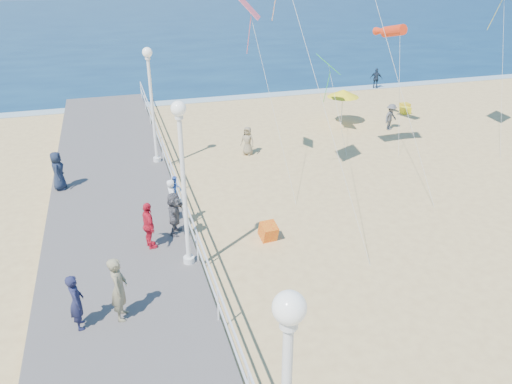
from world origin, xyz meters
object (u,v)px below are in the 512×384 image
object	(u,v)px
toddler_held	(175,186)
spectator_0	(76,302)
beach_chair_left	(405,110)
lamp_post_mid	(183,169)
beach_chair_right	(405,106)
beach_walker_a	(391,117)
lamp_post_far	(151,94)
spectator_6	(119,289)
spectator_4	(58,171)
spectator_5	(175,213)
spectator_3	(149,226)
box_kite	(268,233)
woman_holding_toddler	(173,200)
beach_walker_c	(248,141)
beach_umbrella	(343,93)
beach_walker_b	(376,79)

from	to	relation	value
toddler_held	spectator_0	bearing A→B (deg)	136.53
beach_chair_left	lamp_post_mid	bearing A→B (deg)	-140.14
beach_chair_right	beach_walker_a	bearing A→B (deg)	-132.23
lamp_post_far	toddler_held	world-z (taller)	lamp_post_far
lamp_post_far	beach_chair_left	bearing A→B (deg)	15.99
beach_walker_a	beach_chair_right	size ratio (longest dim) A/B	2.79
toddler_held	spectator_6	bearing A→B (deg)	145.37
spectator_4	spectator_6	size ratio (longest dim) A/B	0.88
toddler_held	spectator_0	world-z (taller)	toddler_held
lamp_post_far	spectator_5	xyz separation A→B (m)	(-0.13, -7.02, -2.47)
spectator_3	box_kite	distance (m)	4.26
spectator_3	beach_chair_right	bearing A→B (deg)	-65.59
spectator_0	spectator_3	world-z (taller)	spectator_3
box_kite	beach_chair_right	bearing A→B (deg)	37.80
lamp_post_mid	toddler_held	distance (m)	3.76
lamp_post_far	woman_holding_toddler	bearing A→B (deg)	-90.48
beach_walker_c	toddler_held	bearing A→B (deg)	-86.11
beach_umbrella	lamp_post_mid	bearing A→B (deg)	-131.79
beach_walker_b	beach_walker_c	distance (m)	16.75
toddler_held	beach_chair_left	size ratio (longest dim) A/B	1.49
woman_holding_toddler	beach_umbrella	world-z (taller)	beach_umbrella
spectator_4	lamp_post_mid	bearing A→B (deg)	-143.46
spectator_4	beach_walker_c	bearing A→B (deg)	-68.56
woman_holding_toddler	lamp_post_far	bearing A→B (deg)	-11.77
spectator_3	spectator_5	world-z (taller)	spectator_3
spectator_3	beach_walker_a	xyz separation A→B (m)	(14.83, 9.79, -0.47)
box_kite	beach_chair_left	size ratio (longest dim) A/B	1.09
spectator_3	beach_chair_right	world-z (taller)	spectator_3
spectator_0	beach_walker_b	bearing A→B (deg)	-50.90
beach_walker_b	beach_chair_right	size ratio (longest dim) A/B	2.81
spectator_4	spectator_6	distance (m)	9.40
lamp_post_far	spectator_3	distance (m)	8.17
lamp_post_mid	lamp_post_far	distance (m)	9.00
spectator_6	box_kite	xyz separation A→B (m)	(5.27, 3.33, -1.04)
spectator_4	box_kite	size ratio (longest dim) A/B	2.76
woman_holding_toddler	beach_walker_c	xyz separation A→B (m)	(4.71, 6.57, -0.47)
spectator_3	beach_umbrella	size ratio (longest dim) A/B	0.78
beach_walker_c	beach_chair_left	size ratio (longest dim) A/B	2.69
beach_walker_c	spectator_6	bearing A→B (deg)	-80.99
beach_walker_a	beach_chair_right	bearing A→B (deg)	21.33
spectator_4	spectator_6	world-z (taller)	spectator_6
beach_walker_a	beach_chair_right	xyz separation A→B (m)	(3.15, 3.47, -0.57)
lamp_post_mid	lamp_post_far	xyz separation A→B (m)	(0.00, 9.00, 0.00)
spectator_3	spectator_0	bearing A→B (deg)	135.60
beach_chair_left	beach_chair_right	distance (m)	0.96
spectator_3	beach_chair_left	distance (m)	21.49
beach_walker_a	box_kite	bearing A→B (deg)	-163.70
lamp_post_mid	spectator_3	world-z (taller)	lamp_post_mid
spectator_4	beach_umbrella	distance (m)	16.74
spectator_0	beach_chair_right	bearing A→B (deg)	-57.85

